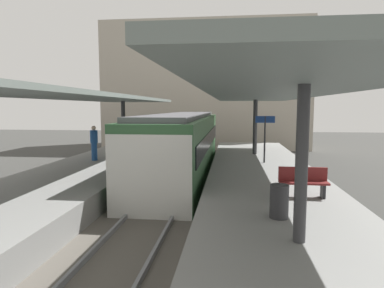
# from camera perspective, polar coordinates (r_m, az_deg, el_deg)

# --- Properties ---
(ground_plane) EXTENTS (80.00, 80.00, 0.00)m
(ground_plane) POSITION_cam_1_polar(r_m,az_deg,el_deg) (12.25, -5.36, -10.96)
(ground_plane) COLOR #383835
(platform_left) EXTENTS (4.40, 28.00, 1.00)m
(platform_left) POSITION_cam_1_polar(r_m,az_deg,el_deg) (13.41, -21.62, -7.65)
(platform_left) COLOR gray
(platform_left) RESTS_ON ground_plane
(platform_right) EXTENTS (4.40, 28.00, 1.00)m
(platform_right) POSITION_cam_1_polar(r_m,az_deg,el_deg) (11.94, 12.99, -9.06)
(platform_right) COLOR gray
(platform_right) RESTS_ON ground_plane
(track_ballast) EXTENTS (3.20, 28.00, 0.20)m
(track_ballast) POSITION_cam_1_polar(r_m,az_deg,el_deg) (12.23, -5.36, -10.51)
(track_ballast) COLOR #59544C
(track_ballast) RESTS_ON ground_plane
(rail_near_side) EXTENTS (0.08, 28.00, 0.14)m
(rail_near_side) POSITION_cam_1_polar(r_m,az_deg,el_deg) (12.34, -8.69, -9.57)
(rail_near_side) COLOR slate
(rail_near_side) RESTS_ON track_ballast
(rail_far_side) EXTENTS (0.08, 28.00, 0.14)m
(rail_far_side) POSITION_cam_1_polar(r_m,az_deg,el_deg) (12.05, -1.97, -9.89)
(rail_far_side) COLOR slate
(rail_far_side) RESTS_ON track_ballast
(commuter_train) EXTENTS (2.78, 14.51, 3.10)m
(commuter_train) POSITION_cam_1_polar(r_m,az_deg,el_deg) (17.32, -1.60, -0.05)
(commuter_train) COLOR #2D5633
(commuter_train) RESTS_ON track_ballast
(canopy_left) EXTENTS (4.18, 21.00, 3.14)m
(canopy_left) POSITION_cam_1_polar(r_m,az_deg,el_deg) (14.30, -19.52, 7.48)
(canopy_left) COLOR #333335
(canopy_left) RESTS_ON platform_left
(canopy_right) EXTENTS (4.18, 21.00, 3.20)m
(canopy_right) POSITION_cam_1_polar(r_m,az_deg,el_deg) (12.93, 12.69, 8.14)
(canopy_right) COLOR #333335
(canopy_right) RESTS_ON platform_right
(platform_bench) EXTENTS (1.40, 0.41, 0.86)m
(platform_bench) POSITION_cam_1_polar(r_m,az_deg,el_deg) (10.46, 18.25, -5.95)
(platform_bench) COLOR black
(platform_bench) RESTS_ON platform_right
(platform_sign) EXTENTS (0.90, 0.08, 2.21)m
(platform_sign) POSITION_cam_1_polar(r_m,az_deg,el_deg) (16.27, 12.21, 2.57)
(platform_sign) COLOR #262628
(platform_sign) RESTS_ON platform_right
(litter_bin) EXTENTS (0.44, 0.44, 0.80)m
(litter_bin) POSITION_cam_1_polar(r_m,az_deg,el_deg) (8.35, 14.49, -9.35)
(litter_bin) COLOR #2D2D30
(litter_bin) RESTS_ON platform_right
(passenger_near_bench) EXTENTS (0.36, 0.36, 1.71)m
(passenger_near_bench) POSITION_cam_1_polar(r_m,az_deg,el_deg) (17.33, -16.20, 0.25)
(passenger_near_bench) COLOR navy
(passenger_near_bench) RESTS_ON platform_left
(station_building_backdrop) EXTENTS (18.00, 6.00, 11.00)m
(station_building_backdrop) POSITION_cam_1_polar(r_m,az_deg,el_deg) (31.60, 2.39, 9.61)
(station_building_backdrop) COLOR #A89E8E
(station_building_backdrop) RESTS_ON ground_plane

